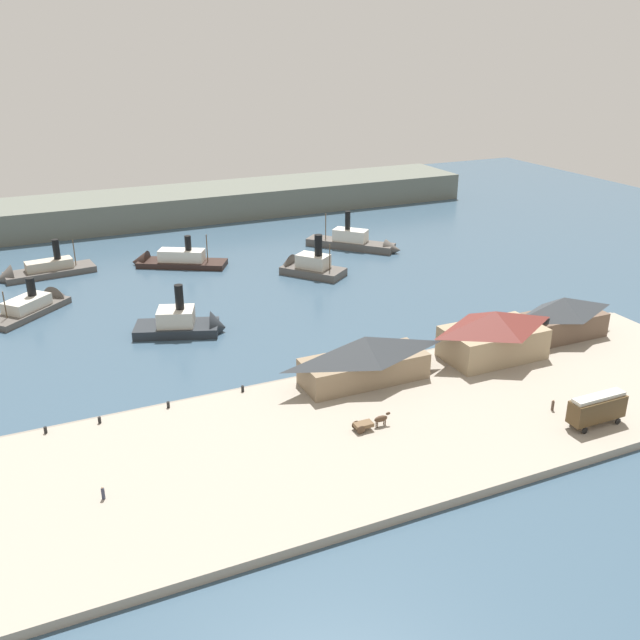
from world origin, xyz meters
name	(u,v)px	position (x,y,z in m)	size (l,w,h in m)	color
ground_plane	(349,361)	(0.00, 0.00, 0.00)	(320.00, 320.00, 0.00)	#385166
quay_promenade	(419,419)	(0.00, -22.00, 0.60)	(110.00, 36.00, 1.20)	#9E9384
seawall_edge	(359,367)	(0.00, -3.60, 0.50)	(110.00, 0.80, 1.00)	gray
ferry_shed_central_terminal	(364,358)	(-2.08, -9.24, 4.94)	(19.82, 7.62, 7.35)	#847056
ferry_shed_customs_shed	(493,334)	(21.15, -10.45, 5.30)	(16.47, 9.75, 8.08)	#998466
ferry_shed_east_terminal	(562,317)	(37.31, -8.52, 4.93)	(15.88, 7.36, 7.34)	brown
street_tram	(597,408)	(20.38, -34.16, 3.82)	(8.44, 2.63, 4.52)	#4C381E
horse_cart	(370,422)	(-7.99, -22.27, 2.13)	(5.47, 1.61, 1.87)	brown
pedestrian_near_east_shed	(611,408)	(24.76, -32.71, 1.95)	(0.41, 0.41, 1.65)	#6B5B4C
pedestrian_walking_east	(553,405)	(17.92, -28.61, 1.96)	(0.41, 0.41, 1.66)	#4C3D33
pedestrian_at_waters_edge	(103,493)	(-43.24, -23.25, 1.94)	(0.40, 0.40, 1.63)	#33384C
mooring_post_center_east	(100,420)	(-41.06, -5.52, 1.65)	(0.44, 0.44, 0.90)	black
mooring_post_east	(243,389)	(-20.22, -4.90, 1.65)	(0.44, 0.44, 0.90)	black
mooring_post_west	(168,405)	(-31.47, -5.15, 1.65)	(0.44, 0.44, 0.90)	black
mooring_post_center_west	(45,430)	(-48.03, -5.24, 1.65)	(0.44, 0.44, 0.90)	black
ferry_moored_west	(36,272)	(-44.02, 68.91, 1.19)	(21.72, 8.65, 10.25)	#514C47
ferry_near_quay	(359,243)	(32.42, 58.43, 1.67)	(20.42, 21.48, 10.93)	#514C47
ferry_outer_harbor	(170,260)	(-14.65, 64.64, 1.31)	(22.42, 16.33, 9.99)	black
ferry_approaching_west	(187,324)	(-21.26, 23.19, 1.66)	(17.59, 11.70, 11.50)	#23282D
ferry_departing_north	(37,304)	(-45.33, 46.83, 1.23)	(17.95, 17.21, 9.22)	#514C47
ferry_approaching_east	(306,267)	(12.25, 45.72, 1.72)	(14.51, 16.06, 11.79)	#514C47
far_headland	(182,204)	(0.00, 110.00, 4.00)	(180.00, 24.00, 8.00)	#60665B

